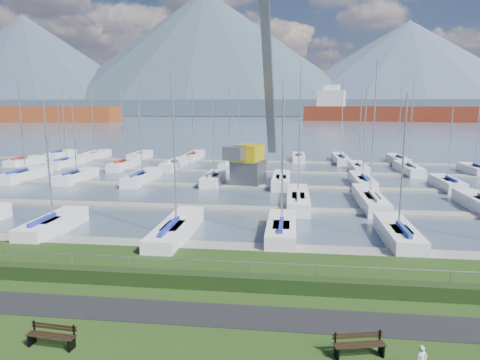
# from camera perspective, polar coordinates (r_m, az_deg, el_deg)

# --- Properties ---
(path) EXTENTS (160.00, 2.00, 0.04)m
(path) POSITION_cam_1_polar(r_m,az_deg,el_deg) (18.63, -5.80, -17.33)
(path) COLOR black
(path) RESTS_ON grass
(water) EXTENTS (800.00, 540.00, 0.20)m
(water) POSITION_cam_1_polar(r_m,az_deg,el_deg) (279.28, 6.17, 8.17)
(water) COLOR #49586A
(hedge) EXTENTS (80.00, 0.70, 0.70)m
(hedge) POSITION_cam_1_polar(r_m,az_deg,el_deg) (20.78, -4.21, -13.25)
(hedge) COLOR black
(hedge) RESTS_ON grass
(fence) EXTENTS (80.00, 0.04, 0.04)m
(fence) POSITION_cam_1_polar(r_m,az_deg,el_deg) (20.83, -4.03, -10.67)
(fence) COLOR #969A9F
(fence) RESTS_ON grass
(foothill) EXTENTS (900.00, 80.00, 12.00)m
(foothill) POSITION_cam_1_polar(r_m,az_deg,el_deg) (349.15, 6.36, 9.59)
(foothill) COLOR #41525F
(foothill) RESTS_ON water
(mountains) EXTENTS (1190.00, 360.00, 115.00)m
(mountains) POSITION_cam_1_polar(r_m,az_deg,el_deg) (425.47, 7.61, 15.12)
(mountains) COLOR #3E4C5B
(mountains) RESTS_ON water
(docks) EXTENTS (90.00, 41.60, 0.25)m
(docks) POSITION_cam_1_polar(r_m,az_deg,el_deg) (46.12, 2.09, -0.92)
(docks) COLOR slate
(docks) RESTS_ON water
(bench_left) EXTENTS (1.83, 0.57, 0.85)m
(bench_left) POSITION_cam_1_polar(r_m,az_deg,el_deg) (17.58, -23.78, -18.46)
(bench_left) COLOR black
(bench_left) RESTS_ON grass
(bench_right) EXTENTS (1.85, 0.82, 0.85)m
(bench_right) POSITION_cam_1_polar(r_m,az_deg,el_deg) (16.26, 15.57, -20.39)
(bench_right) COLOR black
(bench_right) RESTS_ON grass
(person) EXTENTS (0.43, 0.35, 1.02)m
(person) POSITION_cam_1_polar(r_m,az_deg,el_deg) (16.11, 23.10, -20.81)
(person) COLOR silver
(person) RESTS_ON grass
(crane) EXTENTS (5.14, 13.44, 22.35)m
(crane) POSITION_cam_1_polar(r_m,az_deg,el_deg) (47.80, 1.83, 6.18)
(crane) COLOR #515559
(crane) RESTS_ON water
(cargo_ship_west) EXTENTS (92.41, 20.84, 21.50)m
(cargo_ship_west) POSITION_cam_1_polar(r_m,az_deg,el_deg) (246.50, -27.30, 7.81)
(cargo_ship_west) COLOR brown
(cargo_ship_west) RESTS_ON water
(cargo_ship_mid) EXTENTS (92.58, 36.21, 21.50)m
(cargo_ship_mid) POSITION_cam_1_polar(r_m,az_deg,el_deg) (242.37, 18.53, 8.39)
(cargo_ship_mid) COLOR maroon
(cargo_ship_mid) RESTS_ON water
(sailboat_fleet) EXTENTS (75.39, 50.16, 13.14)m
(sailboat_fleet) POSITION_cam_1_polar(r_m,az_deg,el_deg) (48.81, -0.17, 6.33)
(sailboat_fleet) COLOR beige
(sailboat_fleet) RESTS_ON water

